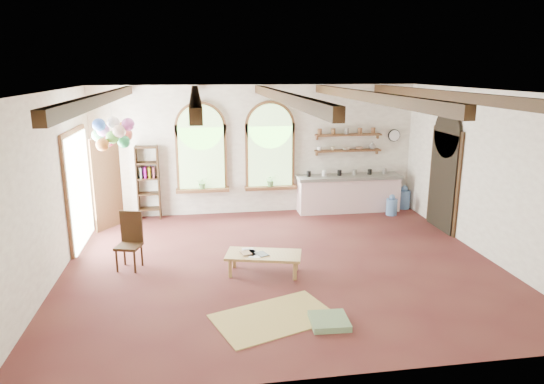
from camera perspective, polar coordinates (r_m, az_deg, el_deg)
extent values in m
plane|color=#582924|center=(9.25, 1.16, -8.44)|extent=(8.00, 8.00, 0.00)
cube|color=brown|center=(12.02, -8.29, 3.99)|extent=(1.24, 0.08, 1.64)
cylinder|color=brown|center=(11.91, -8.42, 7.54)|extent=(1.24, 0.08, 1.24)
cube|color=#92C174|center=(11.98, -8.29, 3.95)|extent=(1.10, 0.04, 1.50)
cube|color=brown|center=(12.10, -8.15, 0.23)|extent=(1.30, 0.28, 0.08)
cube|color=brown|center=(12.16, -0.23, 4.25)|extent=(1.24, 0.08, 1.64)
cylinder|color=brown|center=(12.05, -0.24, 7.76)|extent=(1.24, 0.08, 1.24)
cube|color=#92C174|center=(12.12, -0.21, 4.22)|extent=(1.10, 0.04, 1.50)
cube|color=brown|center=(12.23, -0.17, 0.53)|extent=(1.30, 0.28, 0.08)
cube|color=brown|center=(10.76, -21.80, 0.25)|extent=(0.10, 1.90, 2.50)
cube|color=black|center=(11.56, 19.48, 1.12)|extent=(0.10, 1.30, 2.40)
cube|color=beige|center=(12.60, 8.97, -0.32)|extent=(2.60, 0.55, 0.86)
cube|color=gray|center=(12.49, 9.05, 1.77)|extent=(2.68, 0.62, 0.08)
cube|color=brown|center=(12.54, 8.91, 4.85)|extent=(1.70, 0.24, 0.04)
cube|color=brown|center=(12.48, 8.99, 6.66)|extent=(1.70, 0.24, 0.04)
cylinder|color=black|center=(12.98, 14.18, 6.47)|extent=(0.32, 0.04, 0.32)
cube|color=#382211|center=(12.10, -15.54, 1.01)|extent=(0.03, 0.32, 1.80)
cube|color=#382211|center=(12.05, -13.18, 1.11)|extent=(0.03, 0.32, 1.80)
cube|color=#AB8D4E|center=(8.70, -1.00, -7.41)|extent=(1.44, 0.92, 0.05)
cube|color=#AB8D4E|center=(8.66, -4.96, -8.93)|extent=(0.06, 0.06, 0.33)
cube|color=#AB8D4E|center=(8.53, 2.70, -9.25)|extent=(0.06, 0.06, 0.33)
cube|color=#AB8D4E|center=(9.05, -4.46, -7.86)|extent=(0.06, 0.06, 0.33)
cube|color=#AB8D4E|center=(8.93, 2.84, -8.14)|extent=(0.06, 0.06, 0.33)
cube|color=#382211|center=(9.24, -16.52, -6.16)|extent=(0.51, 0.51, 0.05)
cube|color=#382211|center=(9.30, -16.20, -3.99)|extent=(0.41, 0.15, 0.62)
cube|color=tan|center=(7.39, 0.29, -14.53)|extent=(1.99, 1.58, 0.02)
cube|color=#65855B|center=(7.27, 6.75, -14.86)|extent=(0.56, 0.56, 0.09)
cylinder|color=#557FB8|center=(12.52, 13.90, -1.72)|extent=(0.27, 0.27, 0.41)
sphere|color=#557FB8|center=(12.46, 13.96, -0.61)|extent=(0.15, 0.15, 0.15)
cylinder|color=#557FB8|center=(13.18, 15.24, -0.85)|extent=(0.32, 0.32, 0.48)
sphere|color=#557FB8|center=(13.11, 15.32, 0.38)|extent=(0.17, 0.17, 0.17)
cylinder|color=silver|center=(10.03, -18.37, 9.02)|extent=(0.01, 0.01, 0.85)
sphere|color=#21924E|center=(10.08, -17.03, 5.67)|extent=(0.25, 0.25, 0.25)
sphere|color=#DD6149|center=(10.19, -16.76, 6.47)|extent=(0.25, 0.25, 0.25)
sphere|color=#F99934|center=(10.35, -17.06, 7.23)|extent=(0.25, 0.25, 0.25)
sphere|color=silver|center=(10.24, -18.16, 7.75)|extent=(0.25, 0.25, 0.25)
sphere|color=#DA2246|center=(10.34, -18.73, 5.75)|extent=(0.25, 0.25, 0.25)
sphere|color=#52C066|center=(10.29, -19.78, 6.30)|extent=(0.25, 0.25, 0.25)
sphere|color=#B966D9|center=(10.08, -19.28, 6.88)|extent=(0.25, 0.25, 0.25)
sphere|color=blue|center=(9.94, -19.70, 7.45)|extent=(0.25, 0.25, 0.25)
sphere|color=orange|center=(9.81, -19.31, 5.28)|extent=(0.25, 0.25, 0.25)
sphere|color=#67DF4E|center=(9.89, -18.26, 6.13)|extent=(0.25, 0.25, 0.25)
sphere|color=beige|center=(9.82, -17.55, 6.84)|extent=(0.25, 0.25, 0.25)
sphere|color=#C855B8|center=(9.85, -16.57, 7.63)|extent=(0.25, 0.25, 0.25)
imported|color=olive|center=(8.68, -3.65, -7.26)|extent=(0.23, 0.28, 0.02)
cube|color=black|center=(8.66, -1.21, -7.30)|extent=(0.26, 0.30, 0.01)
imported|color=#598C4C|center=(12.03, -8.18, 1.07)|extent=(0.27, 0.23, 0.30)
imported|color=#598C4C|center=(12.16, -0.15, 1.37)|extent=(0.27, 0.23, 0.30)
imported|color=white|center=(12.32, 5.59, 5.11)|extent=(0.12, 0.10, 0.10)
imported|color=beige|center=(12.41, 7.16, 5.12)|extent=(0.10, 0.10, 0.09)
imported|color=beige|center=(12.51, 8.70, 5.05)|extent=(0.22, 0.22, 0.05)
imported|color=#8C664C|center=(12.62, 10.23, 5.09)|extent=(0.20, 0.20, 0.06)
imported|color=slate|center=(12.73, 11.74, 5.39)|extent=(0.18, 0.18, 0.19)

